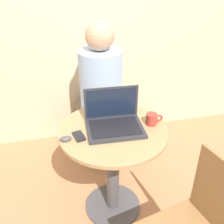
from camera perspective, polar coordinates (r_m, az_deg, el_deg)
name	(u,v)px	position (r m, az deg, el deg)	size (l,w,h in m)	color
ground_plane	(113,206)	(2.21, 0.18, -19.75)	(12.00, 12.00, 0.00)	tan
back_wall	(84,10)	(2.51, -6.02, 21.28)	(7.00, 0.05, 2.60)	beige
round_table	(113,156)	(1.84, 0.20, -9.48)	(0.72, 0.72, 0.74)	#4C4C51
laptop	(114,120)	(1.71, 0.40, -1.82)	(0.38, 0.29, 0.24)	#2D2D33
cell_phone	(79,136)	(1.64, -7.22, -5.24)	(0.08, 0.11, 0.02)	black
computer_mouse	(66,139)	(1.62, -10.08, -5.73)	(0.07, 0.04, 0.03)	#4C4C51
coffee_cup	(152,119)	(1.76, 8.74, -1.53)	(0.12, 0.07, 0.08)	#B2382D
person_seated	(100,105)	(2.38, -2.72, 1.50)	(0.38, 0.57, 1.30)	brown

